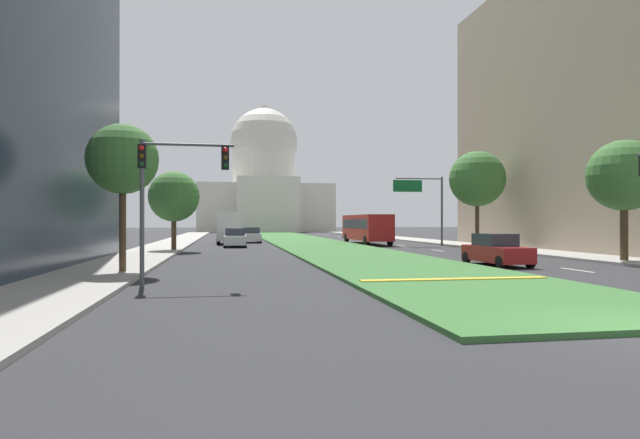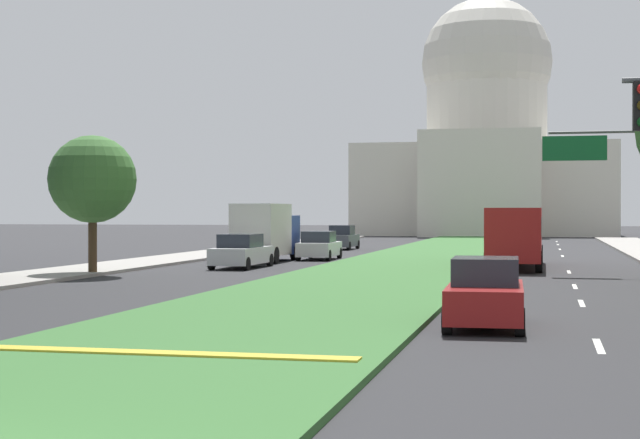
{
  "view_description": "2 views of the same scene",
  "coord_description": "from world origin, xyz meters",
  "px_view_note": "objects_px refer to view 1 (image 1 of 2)",
  "views": [
    {
      "loc": [
        -8.38,
        -9.33,
        2.32
      ],
      "look_at": [
        0.14,
        39.22,
        2.47
      ],
      "focal_mm": 29.67,
      "sensor_mm": 36.0,
      "label": 1
    },
    {
      "loc": [
        6.84,
        -8.26,
        2.8
      ],
      "look_at": [
        -2.45,
        33.12,
        2.45
      ],
      "focal_mm": 56.19,
      "sensor_mm": 36.0,
      "label": 2
    }
  ],
  "objects_px": {
    "street_tree_left_mid": "(174,197)",
    "box_truck_delivery": "(229,227)",
    "sedan_distant": "(251,235)",
    "street_tree_left_near": "(123,160)",
    "sedan_lead_stopped": "(496,251)",
    "capitol_building": "(264,184)",
    "traffic_light_near_left": "(167,180)",
    "street_tree_right_mid": "(477,179)",
    "city_bus": "(366,227)",
    "overhead_guide_sign": "(425,197)",
    "street_tree_right_near": "(624,176)",
    "sedan_midblock": "(235,238)",
    "sedan_far_horizon": "(233,232)"
  },
  "relations": [
    {
      "from": "city_bus",
      "to": "capitol_building",
      "type": "bearing_deg",
      "value": 94.42
    },
    {
      "from": "sedan_far_horizon",
      "to": "city_bus",
      "type": "xyz_separation_m",
      "value": [
        13.02,
        -20.95,
        0.94
      ]
    },
    {
      "from": "sedan_distant",
      "to": "box_truck_delivery",
      "type": "xyz_separation_m",
      "value": [
        -2.37,
        -2.99,
        0.9
      ]
    },
    {
      "from": "overhead_guide_sign",
      "to": "city_bus",
      "type": "bearing_deg",
      "value": 132.42
    },
    {
      "from": "street_tree_right_mid",
      "to": "overhead_guide_sign",
      "type": "bearing_deg",
      "value": 120.19
    },
    {
      "from": "street_tree_right_near",
      "to": "sedan_distant",
      "type": "distance_m",
      "value": 37.03
    },
    {
      "from": "city_bus",
      "to": "street_tree_left_mid",
      "type": "bearing_deg",
      "value": -149.91
    },
    {
      "from": "sedan_midblock",
      "to": "overhead_guide_sign",
      "type": "bearing_deg",
      "value": -3.68
    },
    {
      "from": "street_tree_left_near",
      "to": "box_truck_delivery",
      "type": "distance_m",
      "value": 30.84
    },
    {
      "from": "capitol_building",
      "to": "traffic_light_near_left",
      "type": "height_order",
      "value": "capitol_building"
    },
    {
      "from": "street_tree_right_mid",
      "to": "city_bus",
      "type": "relative_size",
      "value": 0.76
    },
    {
      "from": "street_tree_right_near",
      "to": "street_tree_right_mid",
      "type": "bearing_deg",
      "value": 92.22
    },
    {
      "from": "street_tree_left_near",
      "to": "sedan_midblock",
      "type": "xyz_separation_m",
      "value": [
        5.18,
        24.07,
        -4.19
      ]
    },
    {
      "from": "overhead_guide_sign",
      "to": "street_tree_right_mid",
      "type": "height_order",
      "value": "street_tree_right_mid"
    },
    {
      "from": "street_tree_left_mid",
      "to": "box_truck_delivery",
      "type": "bearing_deg",
      "value": 72.1
    },
    {
      "from": "capitol_building",
      "to": "street_tree_right_near",
      "type": "distance_m",
      "value": 97.45
    },
    {
      "from": "capitol_building",
      "to": "traffic_light_near_left",
      "type": "bearing_deg",
      "value": -95.83
    },
    {
      "from": "street_tree_left_mid",
      "to": "sedan_distant",
      "type": "height_order",
      "value": "street_tree_left_mid"
    },
    {
      "from": "sedan_lead_stopped",
      "to": "city_bus",
      "type": "height_order",
      "value": "city_bus"
    },
    {
      "from": "street_tree_right_near",
      "to": "sedan_lead_stopped",
      "type": "distance_m",
      "value": 8.83
    },
    {
      "from": "street_tree_right_near",
      "to": "sedan_lead_stopped",
      "type": "xyz_separation_m",
      "value": [
        -7.84,
        -0.34,
        -4.05
      ]
    },
    {
      "from": "street_tree_left_near",
      "to": "sedan_far_horizon",
      "type": "relative_size",
      "value": 1.57
    },
    {
      "from": "street_tree_left_mid",
      "to": "sedan_far_horizon",
      "type": "bearing_deg",
      "value": 81.24
    },
    {
      "from": "capitol_building",
      "to": "sedan_distant",
      "type": "relative_size",
      "value": 6.79
    },
    {
      "from": "street_tree_right_near",
      "to": "sedan_distant",
      "type": "xyz_separation_m",
      "value": [
        -19.13,
        31.44,
        -4.05
      ]
    },
    {
      "from": "sedan_distant",
      "to": "street_tree_right_near",
      "type": "bearing_deg",
      "value": -58.68
    },
    {
      "from": "overhead_guide_sign",
      "to": "street_tree_right_near",
      "type": "distance_m",
      "value": 21.37
    },
    {
      "from": "street_tree_left_near",
      "to": "sedan_lead_stopped",
      "type": "distance_m",
      "value": 18.85
    },
    {
      "from": "capitol_building",
      "to": "box_truck_delivery",
      "type": "relative_size",
      "value": 4.62
    },
    {
      "from": "street_tree_left_mid",
      "to": "city_bus",
      "type": "distance_m",
      "value": 20.76
    },
    {
      "from": "street_tree_right_mid",
      "to": "city_bus",
      "type": "height_order",
      "value": "street_tree_right_mid"
    },
    {
      "from": "street_tree_left_mid",
      "to": "city_bus",
      "type": "height_order",
      "value": "street_tree_left_mid"
    },
    {
      "from": "sedan_far_horizon",
      "to": "overhead_guide_sign",
      "type": "bearing_deg",
      "value": -55.95
    },
    {
      "from": "street_tree_right_mid",
      "to": "sedan_midblock",
      "type": "height_order",
      "value": "street_tree_right_mid"
    },
    {
      "from": "sedan_lead_stopped",
      "to": "box_truck_delivery",
      "type": "relative_size",
      "value": 0.69
    },
    {
      "from": "traffic_light_near_left",
      "to": "sedan_distant",
      "type": "bearing_deg",
      "value": 83.02
    },
    {
      "from": "street_tree_left_mid",
      "to": "street_tree_right_mid",
      "type": "xyz_separation_m",
      "value": [
        25.05,
        0.68,
        1.75
      ]
    },
    {
      "from": "capitol_building",
      "to": "street_tree_left_mid",
      "type": "distance_m",
      "value": 82.04
    },
    {
      "from": "box_truck_delivery",
      "to": "street_tree_right_mid",
      "type": "bearing_deg",
      "value": -30.38
    },
    {
      "from": "overhead_guide_sign",
      "to": "street_tree_left_mid",
      "type": "bearing_deg",
      "value": -165.94
    },
    {
      "from": "sedan_midblock",
      "to": "street_tree_right_mid",
      "type": "bearing_deg",
      "value": -16.45
    },
    {
      "from": "overhead_guide_sign",
      "to": "street_tree_left_mid",
      "type": "relative_size",
      "value": 1.06
    },
    {
      "from": "sedan_lead_stopped",
      "to": "sedan_distant",
      "type": "height_order",
      "value": "sedan_lead_stopped"
    },
    {
      "from": "overhead_guide_sign",
      "to": "box_truck_delivery",
      "type": "xyz_separation_m",
      "value": [
        -18.04,
        7.36,
        -2.93
      ]
    },
    {
      "from": "street_tree_right_mid",
      "to": "box_truck_delivery",
      "type": "distance_m",
      "value": 24.57
    },
    {
      "from": "capitol_building",
      "to": "street_tree_right_mid",
      "type": "distance_m",
      "value": 81.28
    },
    {
      "from": "street_tree_left_near",
      "to": "sedan_far_horizon",
      "type": "distance_m",
      "value": 49.14
    },
    {
      "from": "overhead_guide_sign",
      "to": "box_truck_delivery",
      "type": "bearing_deg",
      "value": 157.8
    },
    {
      "from": "sedan_midblock",
      "to": "traffic_light_near_left",
      "type": "bearing_deg",
      "value": -95.58
    },
    {
      "from": "overhead_guide_sign",
      "to": "street_tree_right_near",
      "type": "relative_size",
      "value": 0.95
    }
  ]
}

